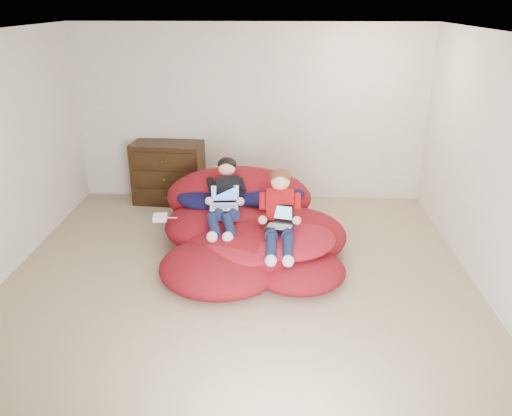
{
  "coord_description": "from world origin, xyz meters",
  "views": [
    {
      "loc": [
        0.38,
        -4.56,
        2.78
      ],
      "look_at": [
        0.17,
        0.37,
        0.7
      ],
      "focal_mm": 35.0,
      "sensor_mm": 36.0,
      "label": 1
    }
  ],
  "objects_px": {
    "dresser": "(169,173)",
    "beanbag_pile": "(249,229)",
    "younger_boy": "(280,212)",
    "laptop_black": "(280,220)",
    "laptop_white": "(225,201)",
    "older_boy": "(225,194)"
  },
  "relations": [
    {
      "from": "laptop_white",
      "to": "laptop_black",
      "type": "relative_size",
      "value": 0.98
    },
    {
      "from": "dresser",
      "to": "beanbag_pile",
      "type": "distance_m",
      "value": 1.94
    },
    {
      "from": "beanbag_pile",
      "to": "younger_boy",
      "type": "relative_size",
      "value": 2.46
    },
    {
      "from": "younger_boy",
      "to": "laptop_black",
      "type": "bearing_deg",
      "value": -90.0
    },
    {
      "from": "dresser",
      "to": "older_boy",
      "type": "bearing_deg",
      "value": -55.23
    },
    {
      "from": "younger_boy",
      "to": "laptop_white",
      "type": "relative_size",
      "value": 2.85
    },
    {
      "from": "dresser",
      "to": "younger_boy",
      "type": "distance_m",
      "value": 2.45
    },
    {
      "from": "younger_boy",
      "to": "laptop_white",
      "type": "xyz_separation_m",
      "value": [
        -0.64,
        0.36,
        -0.03
      ]
    },
    {
      "from": "dresser",
      "to": "laptop_black",
      "type": "bearing_deg",
      "value": -49.19
    },
    {
      "from": "beanbag_pile",
      "to": "younger_boy",
      "type": "xyz_separation_m",
      "value": [
        0.36,
        -0.37,
        0.39
      ]
    },
    {
      "from": "older_boy",
      "to": "laptop_white",
      "type": "xyz_separation_m",
      "value": [
        0.0,
        -0.08,
        -0.05
      ]
    },
    {
      "from": "younger_boy",
      "to": "laptop_black",
      "type": "distance_m",
      "value": 0.09
    },
    {
      "from": "beanbag_pile",
      "to": "older_boy",
      "type": "xyz_separation_m",
      "value": [
        -0.28,
        0.07,
        0.41
      ]
    },
    {
      "from": "dresser",
      "to": "beanbag_pile",
      "type": "height_order",
      "value": "dresser"
    },
    {
      "from": "beanbag_pile",
      "to": "laptop_white",
      "type": "bearing_deg",
      "value": -178.97
    },
    {
      "from": "younger_boy",
      "to": "older_boy",
      "type": "bearing_deg",
      "value": 145.28
    },
    {
      "from": "beanbag_pile",
      "to": "laptop_black",
      "type": "height_order",
      "value": "beanbag_pile"
    },
    {
      "from": "dresser",
      "to": "beanbag_pile",
      "type": "bearing_deg",
      "value": -49.65
    },
    {
      "from": "beanbag_pile",
      "to": "laptop_white",
      "type": "relative_size",
      "value": 7.0
    },
    {
      "from": "beanbag_pile",
      "to": "dresser",
      "type": "bearing_deg",
      "value": 130.35
    },
    {
      "from": "beanbag_pile",
      "to": "laptop_black",
      "type": "distance_m",
      "value": 0.61
    },
    {
      "from": "younger_boy",
      "to": "laptop_white",
      "type": "height_order",
      "value": "younger_boy"
    }
  ]
}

